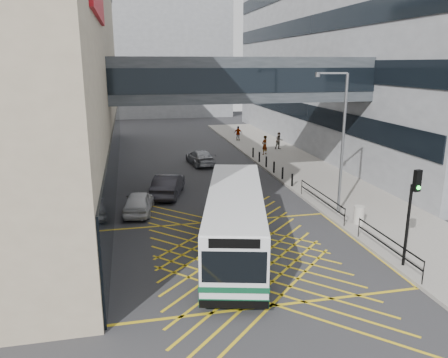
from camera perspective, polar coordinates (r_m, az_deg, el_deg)
ground at (r=20.57m, az=2.42°, el=-9.85°), size 120.00×120.00×0.00m
building_right at (r=50.98m, az=22.94°, el=15.37°), size 24.09×44.00×20.00m
building_far at (r=78.09m, az=-10.63°, el=14.98°), size 28.00×16.00×18.00m
skybridge at (r=31.06m, az=2.31°, el=12.86°), size 20.00×4.10×3.00m
pavement at (r=36.82m, az=10.08°, el=1.30°), size 6.00×54.00×0.16m
box_junction at (r=20.57m, az=2.42°, el=-9.84°), size 12.00×9.00×0.01m
bus at (r=20.27m, az=1.46°, el=-5.29°), size 5.02×11.03×3.02m
car_white at (r=26.26m, az=-11.07°, el=-2.96°), size 2.36×4.44×1.34m
car_dark at (r=29.32m, az=-7.30°, el=-0.76°), size 3.09×5.10×1.49m
car_silver at (r=38.18m, az=-3.13°, el=2.92°), size 2.32×4.56×1.36m
traffic_light at (r=19.69m, az=23.36°, el=-3.07°), size 0.33×0.51×4.29m
street_lamp at (r=25.28m, az=14.91°, el=5.52°), size 1.78×0.75×7.97m
litter_bin at (r=24.85m, az=17.22°, el=-4.48°), size 0.56×0.56×0.97m
kerb_railings at (r=23.94m, az=15.76°, el=-4.51°), size 0.05×12.54×1.00m
bollards at (r=35.76m, az=6.03°, el=1.91°), size 0.14×10.14×0.90m
pedestrian_a at (r=41.69m, az=5.33°, el=4.43°), size 0.88×0.81×1.80m
pedestrian_b at (r=44.42m, az=7.21°, el=4.96°), size 0.92×0.65×1.70m
pedestrian_c at (r=49.20m, az=1.87°, el=5.98°), size 1.05×0.87×1.61m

